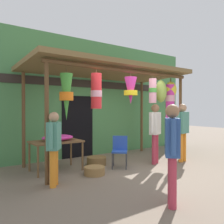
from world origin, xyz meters
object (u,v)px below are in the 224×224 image
object	(u,v)px
flower_heap_on_table	(58,138)
passerby_at_right	(155,128)
customer_foreground	(183,127)
display_table	(56,144)
wicker_basket_by_table	(97,161)
vendor_in_orange	(172,146)
wicker_basket_spare	(94,171)
shopper_by_bananas	(54,143)
folding_chair	(120,149)

from	to	relation	value
flower_heap_on_table	passerby_at_right	world-z (taller)	passerby_at_right
customer_foreground	display_table	bearing A→B (deg)	161.31
wicker_basket_by_table	customer_foreground	distance (m)	2.74
vendor_in_orange	display_table	bearing A→B (deg)	102.30
flower_heap_on_table	wicker_basket_spare	bearing A→B (deg)	-58.36
wicker_basket_spare	passerby_at_right	world-z (taller)	passerby_at_right
wicker_basket_spare	shopper_by_bananas	bearing A→B (deg)	-168.17
customer_foreground	folding_chair	bearing A→B (deg)	164.65
wicker_basket_spare	folding_chair	bearing A→B (deg)	13.59
wicker_basket_by_table	wicker_basket_spare	distance (m)	0.97
display_table	passerby_at_right	distance (m)	2.80
wicker_basket_spare	passerby_at_right	size ratio (longest dim) A/B	0.29
flower_heap_on_table	customer_foreground	xyz separation A→B (m)	(3.43, -1.19, 0.18)
folding_chair	wicker_basket_spare	size ratio (longest dim) A/B	1.68
flower_heap_on_table	customer_foreground	bearing A→B (deg)	-19.14
display_table	wicker_basket_spare	bearing A→B (deg)	-55.11
folding_chair	wicker_basket_spare	bearing A→B (deg)	-166.41
folding_chair	passerby_at_right	bearing A→B (deg)	-13.03
display_table	shopper_by_bananas	size ratio (longest dim) A/B	0.82
shopper_by_bananas	display_table	bearing A→B (deg)	65.96
customer_foreground	shopper_by_bananas	size ratio (longest dim) A/B	1.14
display_table	vendor_in_orange	distance (m)	3.25
customer_foreground	passerby_at_right	bearing A→B (deg)	161.81
vendor_in_orange	wicker_basket_by_table	bearing A→B (deg)	81.40
passerby_at_right	display_table	bearing A→B (deg)	161.15
display_table	shopper_by_bananas	bearing A→B (deg)	-114.04
flower_heap_on_table	vendor_in_orange	bearing A→B (deg)	-78.87
shopper_by_bananas	passerby_at_right	bearing A→B (deg)	3.76
display_table	flower_heap_on_table	bearing A→B (deg)	6.45
folding_chair	vendor_in_orange	world-z (taller)	vendor_in_orange
display_table	flower_heap_on_table	size ratio (longest dim) A/B	1.52
display_table	wicker_basket_spare	xyz separation A→B (m)	(0.61, -0.87, -0.59)
flower_heap_on_table	folding_chair	size ratio (longest dim) A/B	0.97
wicker_basket_by_table	folding_chair	bearing A→B (deg)	-55.94
customer_foreground	shopper_by_bananas	distance (m)	3.99
folding_chair	customer_foreground	bearing A→B (deg)	-15.35
wicker_basket_by_table	customer_foreground	xyz separation A→B (m)	(2.34, -1.11, 0.91)
vendor_in_orange	folding_chair	bearing A→B (deg)	71.25
wicker_basket_spare	passerby_at_right	bearing A→B (deg)	-0.72
display_table	folding_chair	size ratio (longest dim) A/B	1.48
display_table	wicker_basket_spare	world-z (taller)	display_table
customer_foreground	passerby_at_right	xyz separation A→B (m)	(-0.86, 0.28, -0.01)
vendor_in_orange	shopper_by_bananas	size ratio (longest dim) A/B	1.09
flower_heap_on_table	vendor_in_orange	xyz separation A→B (m)	(0.62, -3.17, 0.13)
vendor_in_orange	customer_foreground	bearing A→B (deg)	35.23
folding_chair	wicker_basket_spare	world-z (taller)	folding_chair
vendor_in_orange	passerby_at_right	size ratio (longest dim) A/B	0.96
wicker_basket_by_table	passerby_at_right	world-z (taller)	passerby_at_right
flower_heap_on_table	wicker_basket_spare	distance (m)	1.28
customer_foreground	passerby_at_right	size ratio (longest dim) A/B	1.01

